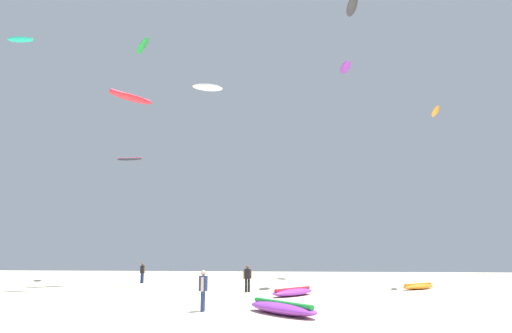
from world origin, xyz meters
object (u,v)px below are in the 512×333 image
Objects in this scene: person_left at (247,276)px; person_midground at (142,271)px; kite_aloft_2 at (142,46)px; kite_aloft_8 at (131,98)px; kite_aloft_3 at (345,67)px; kite_aloft_6 at (20,39)px; kite_aloft_5 at (130,159)px; kite_grounded_far at (293,292)px; kite_grounded_near at (282,308)px; kite_aloft_0 at (352,7)px; kite_aloft_1 at (435,111)px; kite_aloft_7 at (208,87)px; person_foreground at (203,287)px; kite_grounded_mid at (418,286)px.

person_midground is at bearing -157.49° from person_left.
person_left is 0.38× the size of kite_aloft_2.
kite_aloft_2 is at bearing 108.79° from kite_aloft_8.
kite_aloft_3 reaches higher than kite_aloft_6.
kite_aloft_3 is 26.61m from kite_aloft_5.
kite_aloft_6 is at bearing 162.71° from kite_grounded_far.
person_midground is 24.62m from kite_grounded_near.
person_left is at bearing -46.95° from kite_aloft_5.
kite_aloft_1 is (5.94, -0.40, -9.53)m from kite_aloft_0.
person_midground is 0.42× the size of kite_grounded_near.
kite_grounded_far is 18.99m from kite_aloft_1.
person_midground is at bearing 161.56° from kite_aloft_7.
kite_grounded_far is (13.55, -11.60, -0.76)m from person_midground.
kite_aloft_8 is (10.17, 0.72, -5.60)m from kite_aloft_6.
kite_grounded_near is at bearing -97.73° from kite_aloft_3.
kite_aloft_1 reaches higher than person_left.
kite_aloft_2 is at bearing 161.81° from kite_aloft_1.
kite_aloft_0 is 15.80m from kite_aloft_3.
kite_aloft_6 reaches higher than kite_aloft_7.
kite_aloft_2 reaches higher than person_foreground.
person_foreground is 0.40× the size of kite_grounded_near.
kite_aloft_1 is 30.68m from kite_aloft_5.
kite_aloft_2 is at bearing -66.13° from person_foreground.
kite_grounded_mid is 1.01× the size of kite_aloft_0.
kite_aloft_3 is at bearing 31.44° from kite_aloft_6.
kite_grounded_mid is 1.39× the size of kite_aloft_6.
person_foreground is 0.96× the size of person_midground.
person_left is 33.15m from kite_aloft_3.
person_midground is 0.44× the size of kite_aloft_3.
person_foreground is at bearing -61.76° from kite_aloft_2.
person_midground is at bearing 173.01° from kite_aloft_0.
kite_aloft_1 is at bearing 59.72° from kite_grounded_near.
kite_aloft_0 is at bearing 3.60° from kite_aloft_8.
kite_grounded_near is (13.72, -20.43, -0.74)m from person_midground.
kite_aloft_3 is at bearing 14.85° from kite_aloft_5.
kite_aloft_7 is (-4.61, 17.96, 15.44)m from person_foreground.
kite_aloft_5 is at bearing 143.61° from kite_aloft_2.
kite_aloft_0 is (4.46, 18.21, 22.49)m from kite_grounded_near.
kite_aloft_0 is 13.85m from kite_aloft_7.
person_foreground is 25.20m from kite_aloft_1.
person_left reaches higher than kite_grounded_far.
kite_aloft_6 is (-24.24, 16.32, 20.65)m from kite_grounded_near.
kite_aloft_6 is 17.14m from kite_aloft_7.
kite_aloft_1 is 1.07× the size of kite_aloft_6.
person_midground is at bearing 167.45° from kite_grounded_mid.
kite_grounded_far is 1.47× the size of kite_aloft_7.
kite_grounded_near is at bearing -66.99° from kite_aloft_7.
kite_grounded_mid is 13.42m from kite_aloft_1.
kite_aloft_0 reaches higher than kite_aloft_1.
kite_grounded_mid is at bearing -10.28° from kite_aloft_7.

